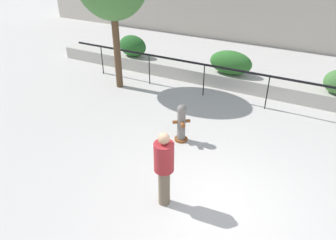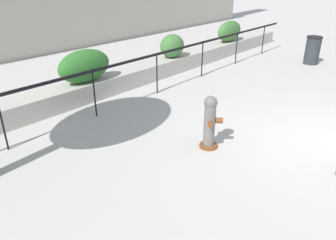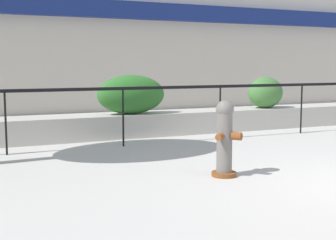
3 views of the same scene
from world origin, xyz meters
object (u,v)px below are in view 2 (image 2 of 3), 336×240
object	(u,v)px
hedge_bush_2	(172,46)
trash_bin	(313,50)
hedge_bush_1	(85,66)
fire_hydrant	(210,122)
hedge_bush_3	(229,31)

from	to	relation	value
hedge_bush_2	trash_bin	size ratio (longest dim) A/B	0.91
hedge_bush_1	hedge_bush_2	size ratio (longest dim) A/B	1.65
hedge_bush_1	fire_hydrant	size ratio (longest dim) A/B	1.41
fire_hydrant	hedge_bush_3	bearing A→B (deg)	29.21
hedge_bush_3	trash_bin	bearing A→B (deg)	-79.28
hedge_bush_3	trash_bin	xyz separation A→B (m)	(0.61, -3.21, -0.41)
hedge_bush_3	fire_hydrant	distance (m)	8.20
fire_hydrant	trash_bin	distance (m)	7.80
hedge_bush_1	fire_hydrant	world-z (taller)	hedge_bush_1
trash_bin	hedge_bush_1	bearing A→B (deg)	157.43
hedge_bush_3	fire_hydrant	world-z (taller)	hedge_bush_3
fire_hydrant	trash_bin	bearing A→B (deg)	5.75
fire_hydrant	hedge_bush_2	bearing A→B (deg)	48.49
hedge_bush_3	fire_hydrant	xyz separation A→B (m)	(-7.15, -4.00, -0.36)
hedge_bush_2	hedge_bush_1	bearing A→B (deg)	180.00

